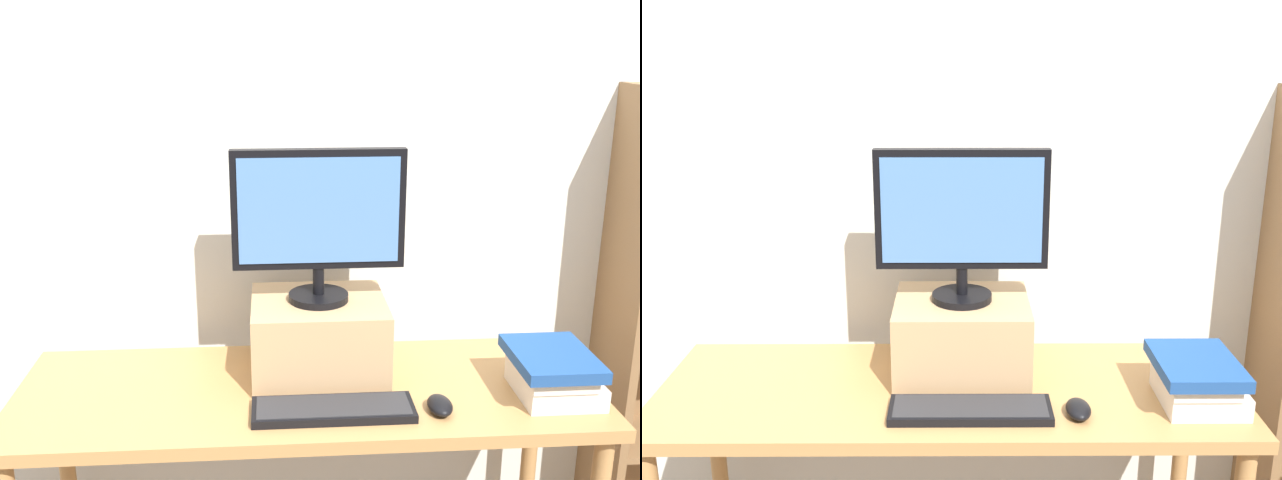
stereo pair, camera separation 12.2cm
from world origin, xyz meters
TOP-DOWN VIEW (x-y plane):
  - back_wall at (0.00, 0.42)m, footprint 7.00×0.08m
  - desk at (0.00, 0.00)m, footprint 1.60×0.57m
  - riser_box at (0.04, 0.10)m, footprint 0.38×0.32m
  - computer_monitor at (0.04, 0.10)m, footprint 0.48×0.17m
  - keyboard at (0.06, -0.15)m, footprint 0.42×0.13m
  - computer_mouse at (0.34, -0.16)m, footprint 0.06×0.10m
  - book_stack at (0.66, -0.09)m, footprint 0.22×0.26m

SIDE VIEW (x-z plane):
  - desk at x=0.00m, z-range 0.29..1.05m
  - keyboard at x=0.06m, z-range 0.75..0.78m
  - computer_mouse at x=0.34m, z-range 0.76..0.79m
  - book_stack at x=0.66m, z-range 0.76..0.88m
  - riser_box at x=0.04m, z-range 0.76..0.97m
  - computer_monitor at x=0.04m, z-range 1.00..1.43m
  - back_wall at x=0.00m, z-range 0.00..2.60m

